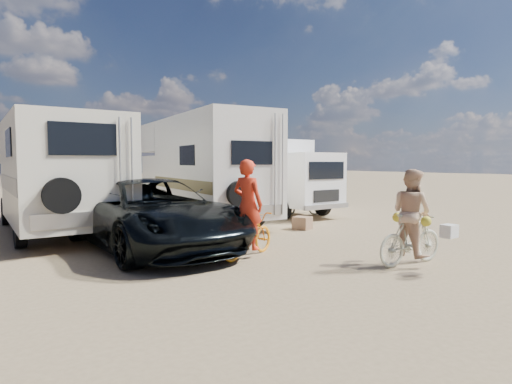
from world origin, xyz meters
TOP-DOWN VIEW (x-y plane):
  - ground at (0.00, 0.00)m, footprint 140.00×140.00m
  - rv_main at (0.02, 6.70)m, footprint 3.31×8.30m
  - rv_left at (-4.71, 6.85)m, footprint 2.88×7.71m
  - box_truck at (3.42, 6.71)m, footprint 2.25×6.03m
  - dark_suv at (-3.40, 2.74)m, footprint 2.84×6.02m
  - bike_man at (-2.08, 0.63)m, footprint 1.91×1.25m
  - bike_woman at (0.17, -1.87)m, footprint 1.78×0.65m
  - rider_man at (-2.08, 0.63)m, footprint 0.69×0.83m
  - rider_woman at (0.17, -1.87)m, footprint 0.73×0.90m
  - bike_parked at (3.74, 5.37)m, footprint 1.79×1.06m
  - cooler at (-1.46, 3.04)m, footprint 0.59×0.51m
  - crate at (1.47, 2.80)m, footprint 0.63×0.63m

SIDE VIEW (x-z plane):
  - ground at x=0.00m, z-range 0.00..0.00m
  - crate at x=1.47m, z-range 0.00..0.39m
  - cooler at x=-1.46m, z-range 0.00..0.40m
  - bike_parked at x=3.74m, z-range 0.00..0.89m
  - bike_man at x=-2.08m, z-range 0.00..0.95m
  - bike_woman at x=0.17m, z-range 0.00..1.05m
  - dark_suv at x=-3.40m, z-range 0.00..1.66m
  - rider_woman at x=0.17m, z-range 0.00..1.75m
  - rider_man at x=-2.08m, z-range 0.00..1.94m
  - box_truck at x=3.42m, z-range 0.00..2.93m
  - rv_left at x=-4.71m, z-range 0.00..3.24m
  - rv_main at x=0.02m, z-range 0.00..3.58m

